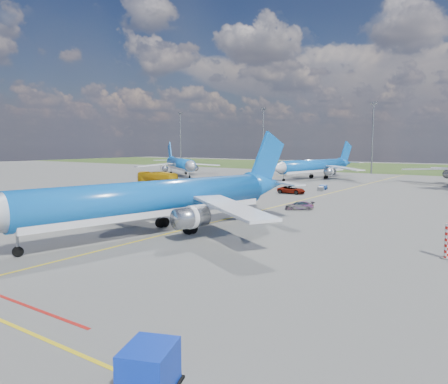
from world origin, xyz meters
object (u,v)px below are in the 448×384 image
Objects in this scene: main_airliner at (155,234)px; apron_bus at (157,179)px; bg_jet_nnw at (313,179)px; service_car_c at (299,205)px; service_car_b at (291,190)px; service_car_a at (207,191)px; baggage_tug_c at (322,188)px; bg_jet_nw at (180,175)px; warning_post at (448,241)px; uld_container at (149,369)px.

apron_bus is at bearing 145.41° from main_airliner.
service_car_c is (20.77, -53.06, 0.60)m from bg_jet_nnw.
apron_bus is 2.12× the size of service_car_b.
apron_bus is at bearing -145.71° from service_car_c.
main_airliner is 12.46× the size of service_car_a.
service_car_b is 1.21× the size of baggage_tug_c.
service_car_b reaches higher than service_car_c.
apron_bus is 2.56× the size of baggage_tug_c.
bg_jet_nw is 87.01m from main_airliner.
service_car_a is at bearing 130.78° from main_airliner.
bg_jet_nw reaches higher than service_car_a.
baggage_tug_c is at bearing 105.08° from main_airliner.
warning_post is 47.95m from service_car_b.
service_car_b is at bearing 44.31° from service_car_a.
bg_jet_nw is 40.16m from bg_jet_nnw.
apron_bus reaches higher than service_car_b.
uld_container is (-6.45, -28.30, -0.59)m from warning_post.
service_car_c is (-15.40, 46.39, -0.31)m from uld_container.
service_car_c is at bearing -151.59° from service_car_b.
bg_jet_nw is 11.30× the size of service_car_a.
apron_bus is at bearing 152.67° from warning_post.
warning_post is 0.73× the size of service_car_c.
bg_jet_nnw is 0.92× the size of main_airliner.
uld_container reaches higher than service_car_b.
main_airliner reaches higher than service_car_b.
warning_post is at bearing 25.91° from main_airliner.
uld_container is at bearing -17.70° from service_car_c.
service_car_c is 0.94× the size of baggage_tug_c.
uld_container is 68.99m from service_car_b.
baggage_tug_c is (34.80, 12.47, -1.12)m from apron_bus.
apron_bus is at bearing 93.59° from service_car_b.
baggage_tug_c is (-23.16, 74.06, -0.46)m from uld_container.
service_car_c reaches higher than baggage_tug_c.
bg_jet_nw is at bearing -161.93° from service_car_c.
main_airliner is 29.93m from uld_container.
bg_jet_nw is 9.09× the size of service_car_c.
service_car_a reaches higher than baggage_tug_c.
baggage_tug_c is at bearing -13.50° from service_car_b.
service_car_b is (-31.82, 35.85, -0.76)m from warning_post.
warning_post is at bearing -111.83° from apron_bus.
bg_jet_nnw is at bearing 88.65° from uld_container.
service_car_a is 16.21m from service_car_b.
main_airliner is at bearing 112.09° from uld_container.
service_car_a is 24.36m from service_car_c.
uld_container is at bearing -131.24° from apron_bus.
apron_bus reaches higher than service_car_a.
main_airliner is 37.29m from service_car_a.
bg_jet_nnw reaches higher than uld_container.
uld_container is (36.17, -99.45, 0.91)m from bg_jet_nnw.
warning_post reaches higher than service_car_b.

